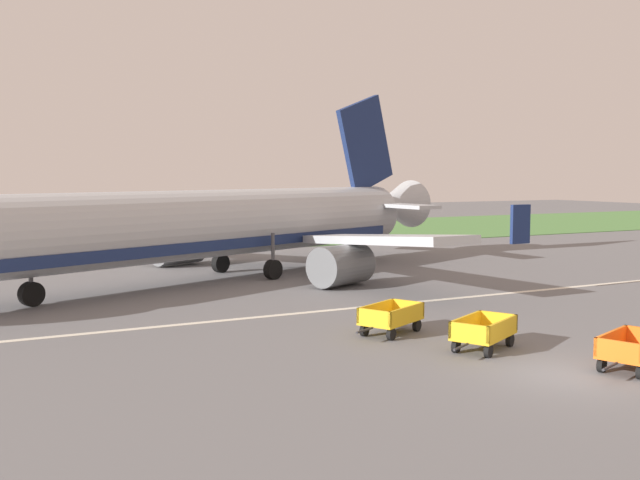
{
  "coord_description": "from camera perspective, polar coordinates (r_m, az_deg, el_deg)",
  "views": [
    {
      "loc": [
        -15.98,
        -15.3,
        5.83
      ],
      "look_at": [
        -0.57,
        14.73,
        2.8
      ],
      "focal_mm": 41.01,
      "sensor_mm": 36.0,
      "label": 1
    }
  ],
  "objects": [
    {
      "name": "apron_stripe",
      "position": [
        32.24,
        3.06,
        -5.28
      ],
      "size": [
        120.0,
        0.36,
        0.01
      ],
      "primitive_type": "cube",
      "color": "silver",
      "rests_on": "ground"
    },
    {
      "name": "baggage_cart_fourth_in_row",
      "position": [
        25.12,
        12.64,
        -7.01
      ],
      "size": [
        3.49,
        2.4,
        1.07
      ],
      "color": "gold",
      "rests_on": "ground"
    },
    {
      "name": "baggage_cart_far_end",
      "position": [
        27.04,
        5.56,
        -6.04
      ],
      "size": [
        3.5,
        2.37,
        1.07
      ],
      "color": "gold",
      "rests_on": "ground"
    },
    {
      "name": "ground_plane",
      "position": [
        22.88,
        18.72,
        -9.91
      ],
      "size": [
        220.0,
        220.0,
        0.0
      ],
      "primitive_type": "plane",
      "color": "slate"
    },
    {
      "name": "baggage_cart_third_in_row",
      "position": [
        24.01,
        23.22,
        -7.87
      ],
      "size": [
        3.58,
        2.19,
        1.07
      ],
      "color": "orange",
      "rests_on": "ground"
    },
    {
      "name": "airplane",
      "position": [
        41.15,
        -7.33,
        1.22
      ],
      "size": [
        36.13,
        29.46,
        11.34
      ],
      "color": "#B2B7BC",
      "rests_on": "ground"
    },
    {
      "name": "grass_strip",
      "position": [
        68.81,
        -13.63,
        0.15
      ],
      "size": [
        220.0,
        28.0,
        0.06
      ],
      "primitive_type": "cube",
      "color": "#518442",
      "rests_on": "ground"
    }
  ]
}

